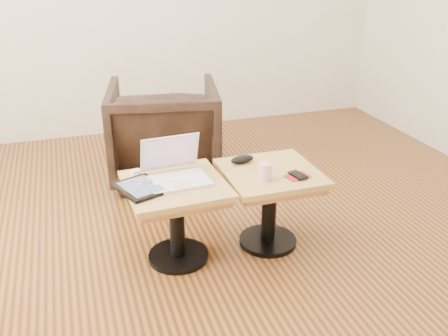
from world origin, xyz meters
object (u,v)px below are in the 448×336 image
object	(u,v)px
laptop	(175,172)
armchair	(164,131)
side_table_right	(270,189)
striped_cup	(265,172)
side_table_left	(176,203)

from	to	relation	value
laptop	armchair	bearing A→B (deg)	78.01
side_table_right	striped_cup	xyz separation A→B (m)	(-0.08, -0.10, 0.17)
side_table_left	laptop	size ratio (longest dim) A/B	1.60
armchair	laptop	bearing A→B (deg)	93.04
striped_cup	armchair	world-z (taller)	armchair
laptop	armchair	world-z (taller)	armchair
side_table_left	striped_cup	bearing A→B (deg)	-16.31
side_table_right	armchair	size ratio (longest dim) A/B	0.65
striped_cup	laptop	bearing A→B (deg)	161.14
side_table_left	side_table_right	distance (m)	0.55
laptop	striped_cup	size ratio (longest dim) A/B	3.55
side_table_right	striped_cup	bearing A→B (deg)	-128.25
armchair	side_table_left	bearing A→B (deg)	92.71
armchair	side_table_right	bearing A→B (deg)	119.97
side_table_left	armchair	world-z (taller)	armchair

